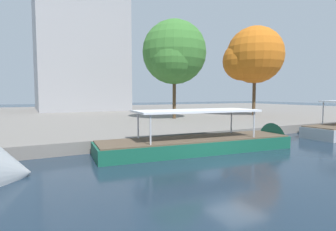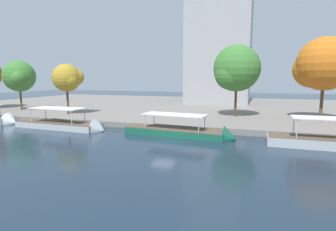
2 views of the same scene
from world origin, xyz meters
name	(u,v)px [view 2 (image 2 of 2)]	position (x,y,z in m)	size (l,w,h in m)	color
ground_plane	(163,142)	(0.00, 0.00, 0.00)	(220.00, 220.00, 0.00)	#192838
dock_promenade	(212,107)	(0.00, 33.77, 0.38)	(120.00, 55.00, 0.77)	slate
tour_boat_1	(65,126)	(-15.60, 3.13, 0.31)	(14.13, 3.81, 4.19)	#9EA3A8
tour_boat_2	(183,133)	(1.31, 3.70, 0.34)	(14.02, 4.24, 3.78)	#14513D
tree_0	(323,65)	(18.42, 17.38, 8.83)	(7.99, 7.71, 12.11)	#4C3823
tree_1	(20,76)	(-34.96, 13.97, 7.46)	(6.05, 6.28, 9.64)	#4C3823
tree_2	(68,78)	(-21.29, 11.31, 7.00)	(4.87, 4.83, 8.68)	#4C3823
tree_4	(236,70)	(6.20, 17.69, 8.29)	(7.48, 7.48, 11.54)	#4C3823
office_tower	(222,6)	(0.06, 44.45, 25.15)	(15.19, 17.79, 50.83)	#939399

